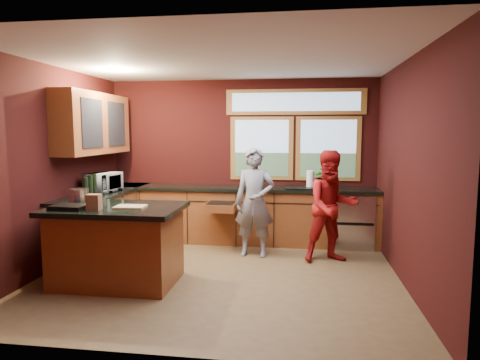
% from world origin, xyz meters
% --- Properties ---
extents(floor, '(4.50, 4.50, 0.00)m').
position_xyz_m(floor, '(0.00, 0.00, 0.00)').
color(floor, brown).
rests_on(floor, ground).
extents(room_shell, '(4.52, 4.02, 2.71)m').
position_xyz_m(room_shell, '(-0.60, 0.32, 1.80)').
color(room_shell, black).
rests_on(room_shell, ground).
extents(back_counter, '(4.50, 0.64, 0.93)m').
position_xyz_m(back_counter, '(0.20, 1.70, 0.46)').
color(back_counter, brown).
rests_on(back_counter, floor).
extents(left_counter, '(0.64, 2.30, 0.93)m').
position_xyz_m(left_counter, '(-1.95, 0.85, 0.47)').
color(left_counter, brown).
rests_on(left_counter, floor).
extents(island, '(1.55, 1.05, 0.95)m').
position_xyz_m(island, '(-1.18, -0.43, 0.48)').
color(island, brown).
rests_on(island, floor).
extents(person_grey, '(0.61, 0.42, 1.60)m').
position_xyz_m(person_grey, '(0.34, 0.95, 0.80)').
color(person_grey, slate).
rests_on(person_grey, floor).
extents(person_red, '(0.91, 0.80, 1.58)m').
position_xyz_m(person_red, '(1.45, 0.82, 0.79)').
color(person_red, maroon).
rests_on(person_red, floor).
extents(microwave, '(0.44, 0.58, 0.29)m').
position_xyz_m(microwave, '(-1.92, 0.78, 1.08)').
color(microwave, '#999999').
rests_on(microwave, left_counter).
extents(potted_plant, '(0.29, 0.25, 0.32)m').
position_xyz_m(potted_plant, '(1.33, 1.75, 1.09)').
color(potted_plant, '#999999').
rests_on(potted_plant, back_counter).
extents(paper_towel, '(0.12, 0.12, 0.28)m').
position_xyz_m(paper_towel, '(1.16, 1.70, 1.07)').
color(paper_towel, white).
rests_on(paper_towel, back_counter).
extents(cutting_board, '(0.36, 0.27, 0.02)m').
position_xyz_m(cutting_board, '(-0.98, -0.48, 0.95)').
color(cutting_board, '#A68655').
rests_on(cutting_board, island).
extents(stock_pot, '(0.24, 0.24, 0.18)m').
position_xyz_m(stock_pot, '(-1.73, -0.28, 1.03)').
color(stock_pot, '#B2B1B6').
rests_on(stock_pot, island).
extents(paper_bag, '(0.16, 0.13, 0.18)m').
position_xyz_m(paper_bag, '(-1.33, -0.68, 1.03)').
color(paper_bag, brown).
rests_on(paper_bag, island).
extents(black_tray, '(0.42, 0.30, 0.05)m').
position_xyz_m(black_tray, '(-1.63, -0.68, 0.97)').
color(black_tray, black).
rests_on(black_tray, island).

